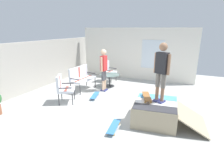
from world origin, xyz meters
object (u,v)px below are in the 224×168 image
at_px(patio_chair_near_house, 108,69).
at_px(person_skater, 162,69).
at_px(skateboard_on_ramp, 147,96).
at_px(skateboard_spare, 114,127).
at_px(patio_table, 110,78).
at_px(skateboard_by_bench, 95,95).
at_px(skate_ramp, 156,112).
at_px(patio_chair_by_wall, 63,86).
at_px(person_watching, 104,67).
at_px(patio_bench, 81,76).

bearing_deg(patio_chair_near_house, person_skater, -135.42).
bearing_deg(skateboard_on_ramp, skateboard_spare, 149.08).
relative_size(patio_table, skateboard_spare, 1.10).
xyz_separation_m(patio_chair_near_house, skateboard_by_bench, (-2.29, -0.54, -0.53)).
relative_size(skate_ramp, skateboard_by_bench, 2.54).
xyz_separation_m(skateboard_spare, skateboard_on_ramp, (1.01, -0.61, 0.60)).
relative_size(patio_chair_by_wall, skateboard_by_bench, 1.24).
height_order(patio_chair_by_wall, person_watching, person_watching).
distance_m(skate_ramp, patio_table, 3.63).
bearing_deg(patio_bench, skateboard_on_ramp, -114.16).
bearing_deg(skate_ramp, person_watching, 54.80).
relative_size(patio_chair_near_house, person_watching, 0.57).
distance_m(patio_chair_by_wall, skateboard_by_bench, 1.30).
xyz_separation_m(person_watching, skateboard_spare, (-2.75, -1.67, -0.96)).
relative_size(patio_chair_by_wall, skateboard_on_ramp, 1.25).
bearing_deg(patio_chair_by_wall, person_skater, -89.90).
distance_m(patio_chair_near_house, skateboard_by_bench, 2.42).
bearing_deg(skateboard_spare, patio_table, 26.62).
bearing_deg(skate_ramp, patio_bench, 66.50).
bearing_deg(patio_chair_by_wall, skateboard_spare, -111.80).
height_order(patio_chair_by_wall, skateboard_spare, patio_chair_by_wall).
distance_m(patio_chair_by_wall, person_watching, 1.98).
xyz_separation_m(patio_chair_by_wall, person_skater, (0.01, -3.38, 0.94)).
bearing_deg(patio_chair_by_wall, skate_ramp, -90.83).
distance_m(patio_table, skateboard_spare, 3.82).
height_order(patio_chair_by_wall, skateboard_by_bench, patio_chair_by_wall).
distance_m(skateboard_by_bench, skateboard_spare, 2.47).
relative_size(patio_chair_by_wall, patio_table, 1.13).
bearing_deg(patio_chair_near_house, skateboard_spare, -152.45).
xyz_separation_m(skateboard_by_bench, skateboard_spare, (-1.86, -1.62, 0.00)).
bearing_deg(person_skater, patio_chair_near_house, 44.58).
bearing_deg(patio_table, skateboard_spare, -153.38).
bearing_deg(patio_bench, skateboard_by_bench, -120.83).
bearing_deg(patio_chair_by_wall, skateboard_by_bench, -41.01).
height_order(patio_table, skateboard_on_ramp, skateboard_on_ramp).
bearing_deg(patio_chair_near_house, patio_table, -148.44).
bearing_deg(skateboard_on_ramp, patio_table, 44.01).
relative_size(skateboard_by_bench, skateboard_spare, 1.00).
bearing_deg(patio_bench, patio_chair_by_wall, -171.32).
xyz_separation_m(patio_bench, skateboard_on_ramp, (-1.45, -3.24, 0.07)).
height_order(skate_ramp, person_watching, person_watching).
height_order(patio_bench, skateboard_on_ramp, patio_bench).
bearing_deg(person_watching, patio_bench, 106.31).
distance_m(skate_ramp, patio_bench, 3.91).
distance_m(patio_bench, patio_chair_by_wall, 1.52).
distance_m(patio_chair_near_house, skateboard_on_ramp, 4.19).
bearing_deg(patio_chair_near_house, patio_bench, 164.51).
distance_m(patio_table, person_skater, 3.80).
xyz_separation_m(patio_bench, skateboard_spare, (-2.47, -2.64, -0.53)).
bearing_deg(skate_ramp, patio_chair_near_house, 43.73).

